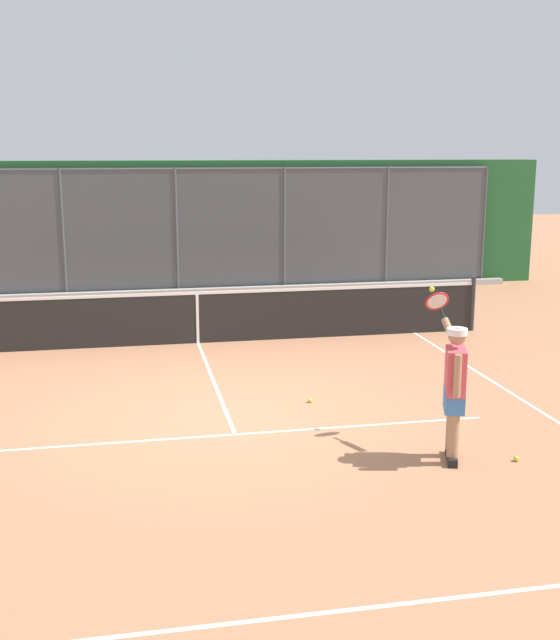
% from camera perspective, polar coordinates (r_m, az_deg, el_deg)
% --- Properties ---
extents(ground_plane, '(60.00, 60.00, 0.00)m').
position_cam_1_polar(ground_plane, '(10.66, -3.81, -6.93)').
color(ground_plane, '#B27551').
extents(court_line_markings, '(8.46, 8.89, 0.01)m').
position_cam_1_polar(court_line_markings, '(9.64, -2.95, -9.00)').
color(court_line_markings, white).
rests_on(court_line_markings, ground).
extents(fence_backdrop, '(19.04, 1.37, 3.23)m').
position_cam_1_polar(fence_backdrop, '(20.06, -7.62, 6.71)').
color(fence_backdrop, '#474C51').
rests_on(fence_backdrop, ground).
extents(tennis_net, '(10.88, 0.09, 1.07)m').
position_cam_1_polar(tennis_net, '(14.51, -5.98, 0.23)').
color(tennis_net, '#2D2D2D').
rests_on(tennis_net, ground).
extents(tennis_player, '(0.41, 1.34, 1.85)m').
position_cam_1_polar(tennis_player, '(9.13, 12.47, -4.56)').
color(tennis_player, black).
rests_on(tennis_player, ground).
extents(tennis_ball_near_net, '(0.07, 0.07, 0.07)m').
position_cam_1_polar(tennis_ball_near_net, '(9.54, 16.70, -9.57)').
color(tennis_ball_near_net, '#C1D138').
rests_on(tennis_ball_near_net, ground).
extents(tennis_ball_mid_court, '(0.07, 0.07, 0.07)m').
position_cam_1_polar(tennis_ball_mid_court, '(11.17, 2.18, -5.82)').
color(tennis_ball_mid_court, '#C1D138').
rests_on(tennis_ball_mid_court, ground).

